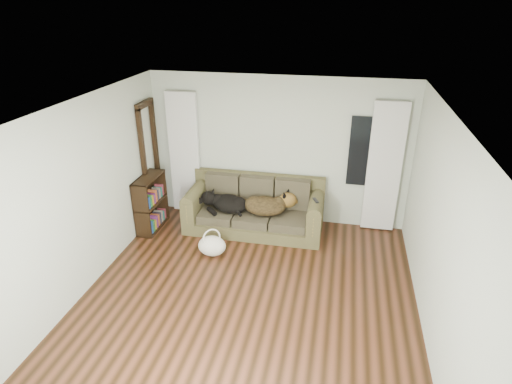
% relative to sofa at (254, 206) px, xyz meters
% --- Properties ---
extents(floor, '(5.00, 5.00, 0.00)m').
position_rel_sofa_xyz_m(floor, '(0.32, -1.98, -0.45)').
color(floor, black).
rests_on(floor, ground).
extents(ceiling, '(5.00, 5.00, 0.00)m').
position_rel_sofa_xyz_m(ceiling, '(0.32, -1.98, 2.15)').
color(ceiling, white).
rests_on(ceiling, ground).
extents(wall_back, '(4.50, 0.04, 2.60)m').
position_rel_sofa_xyz_m(wall_back, '(0.32, 0.52, 0.85)').
color(wall_back, '#B4BBAD').
rests_on(wall_back, ground).
extents(wall_left, '(0.04, 5.00, 2.60)m').
position_rel_sofa_xyz_m(wall_left, '(-1.93, -1.98, 0.85)').
color(wall_left, '#B4BBAD').
rests_on(wall_left, ground).
extents(wall_right, '(0.04, 5.00, 2.60)m').
position_rel_sofa_xyz_m(wall_right, '(2.57, -1.98, 0.85)').
color(wall_right, '#B4BBAD').
rests_on(wall_right, ground).
extents(curtain_left, '(0.55, 0.08, 2.25)m').
position_rel_sofa_xyz_m(curtain_left, '(-1.38, 0.44, 0.70)').
color(curtain_left, silver).
rests_on(curtain_left, ground).
extents(curtain_right, '(0.55, 0.08, 2.25)m').
position_rel_sofa_xyz_m(curtain_right, '(2.12, 0.44, 0.70)').
color(curtain_right, silver).
rests_on(curtain_right, ground).
extents(window_pane, '(0.50, 0.03, 1.20)m').
position_rel_sofa_xyz_m(window_pane, '(1.77, 0.50, 0.95)').
color(window_pane, black).
rests_on(window_pane, wall_back).
extents(door_casing, '(0.07, 0.60, 2.10)m').
position_rel_sofa_xyz_m(door_casing, '(-1.88, 0.07, 0.60)').
color(door_casing, black).
rests_on(door_casing, ground).
extents(sofa, '(2.36, 1.02, 0.96)m').
position_rel_sofa_xyz_m(sofa, '(0.00, 0.00, 0.00)').
color(sofa, brown).
rests_on(sofa, floor).
extents(dog_black_lab, '(0.79, 0.68, 0.28)m').
position_rel_sofa_xyz_m(dog_black_lab, '(-0.47, -0.06, 0.03)').
color(dog_black_lab, black).
rests_on(dog_black_lab, sofa).
extents(dog_shepherd, '(0.75, 0.53, 0.33)m').
position_rel_sofa_xyz_m(dog_shepherd, '(0.24, -0.02, 0.04)').
color(dog_shepherd, black).
rests_on(dog_shepherd, sofa).
extents(tv_remote, '(0.13, 0.20, 0.02)m').
position_rel_sofa_xyz_m(tv_remote, '(1.06, -0.13, 0.28)').
color(tv_remote, black).
rests_on(tv_remote, sofa).
extents(tote_bag, '(0.54, 0.49, 0.32)m').
position_rel_sofa_xyz_m(tote_bag, '(-0.48, -0.94, -0.29)').
color(tote_bag, silver).
rests_on(tote_bag, floor).
extents(bookshelf, '(0.34, 0.79, 0.97)m').
position_rel_sofa_xyz_m(bookshelf, '(-1.77, -0.31, 0.05)').
color(bookshelf, black).
rests_on(bookshelf, floor).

